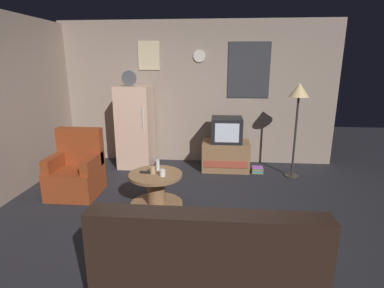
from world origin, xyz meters
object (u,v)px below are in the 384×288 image
(mug_ceramic_white, at_px, (162,173))
(mug_ceramic_tan, at_px, (153,170))
(wine_glass, at_px, (158,165))
(couch, at_px, (207,268))
(crt_tv, at_px, (227,130))
(book_stack, at_px, (257,170))
(armchair, at_px, (76,172))
(coffee_table, at_px, (156,190))
(standing_lamp, at_px, (299,98))
(remote_control, at_px, (145,172))
(tv_stand, at_px, (226,156))
(fridge, at_px, (135,127))

(mug_ceramic_white, bearing_deg, mug_ceramic_tan, 147.88)
(wine_glass, xyz_separation_m, couch, (0.76, -1.82, -0.23))
(crt_tv, distance_m, book_stack, 0.90)
(wine_glass, xyz_separation_m, armchair, (-1.27, 0.18, -0.21))
(couch, bearing_deg, wine_glass, 112.61)
(coffee_table, distance_m, mug_ceramic_tan, 0.28)
(standing_lamp, xyz_separation_m, mug_ceramic_tan, (-2.15, -1.28, -0.84))
(standing_lamp, distance_m, remote_control, 2.74)
(wine_glass, bearing_deg, armchair, 172.08)
(mug_ceramic_tan, bearing_deg, armchair, 166.01)
(tv_stand, xyz_separation_m, couch, (-0.21, -3.24, 0.05))
(wine_glass, distance_m, mug_ceramic_white, 0.25)
(coffee_table, bearing_deg, crt_tv, 58.02)
(couch, bearing_deg, crt_tv, 86.20)
(coffee_table, xyz_separation_m, mug_ceramic_white, (0.11, -0.08, 0.28))
(coffee_table, relative_size, mug_ceramic_white, 8.00)
(standing_lamp, height_order, coffee_table, standing_lamp)
(standing_lamp, bearing_deg, remote_control, -150.15)
(armchair, bearing_deg, coffee_table, -14.25)
(book_stack, bearing_deg, coffee_table, -137.39)
(tv_stand, height_order, wine_glass, wine_glass)
(wine_glass, relative_size, mug_ceramic_white, 1.67)
(standing_lamp, height_order, armchair, standing_lamp)
(coffee_table, height_order, couch, couch)
(fridge, distance_m, remote_control, 1.75)
(coffee_table, distance_m, book_stack, 2.09)
(fridge, distance_m, mug_ceramic_tan, 1.77)
(fridge, distance_m, wine_glass, 1.67)
(fridge, bearing_deg, book_stack, -5.81)
(mug_ceramic_tan, bearing_deg, couch, -64.64)
(armchair, bearing_deg, tv_stand, 29.10)
(armchair, bearing_deg, mug_ceramic_tan, -13.99)
(tv_stand, relative_size, standing_lamp, 0.53)
(fridge, distance_m, crt_tv, 1.68)
(couch, bearing_deg, book_stack, 75.90)
(standing_lamp, height_order, remote_control, standing_lamp)
(mug_ceramic_white, xyz_separation_m, armchair, (-1.37, 0.40, -0.18))
(mug_ceramic_white, bearing_deg, remote_control, 160.46)
(crt_tv, height_order, mug_ceramic_tan, crt_tv)
(crt_tv, xyz_separation_m, remote_control, (-1.11, -1.55, -0.26))
(crt_tv, distance_m, standing_lamp, 1.31)
(coffee_table, bearing_deg, standing_lamp, 31.67)
(crt_tv, height_order, couch, crt_tv)
(crt_tv, bearing_deg, wine_glass, -124.42)
(tv_stand, relative_size, book_stack, 4.21)
(crt_tv, height_order, book_stack, crt_tv)
(fridge, relative_size, remote_control, 11.80)
(mug_ceramic_tan, xyz_separation_m, armchair, (-1.22, 0.30, -0.18))
(standing_lamp, relative_size, couch, 0.94)
(fridge, height_order, remote_control, fridge)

